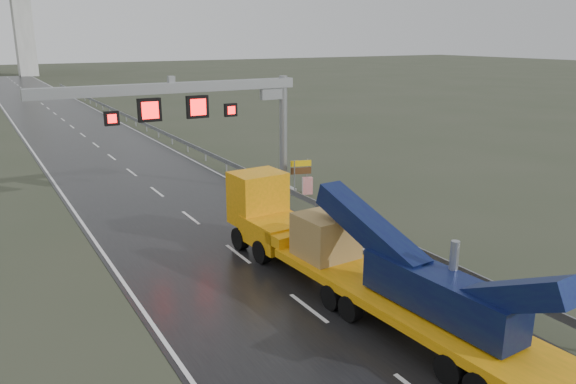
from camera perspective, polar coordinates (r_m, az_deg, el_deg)
ground at (r=17.92m, az=9.21°, el=-16.73°), size 400.00×400.00×0.00m
road at (r=53.33m, az=-18.94°, el=4.53°), size 11.00×200.00×0.02m
guardrail at (r=45.37m, az=-8.87°, el=4.25°), size 0.20×140.00×1.40m
sign_gantry at (r=32.10m, az=-8.02°, el=8.49°), size 14.90×1.20×7.42m
heavy_haul_truck at (r=21.34m, az=5.69°, el=-6.20°), size 3.63×17.94×4.18m
exit_sign_pair at (r=34.37m, az=1.32°, el=2.22°), size 1.24×0.45×2.21m
striped_barrier at (r=34.79m, az=1.98°, el=0.65°), size 0.70×0.54×1.05m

